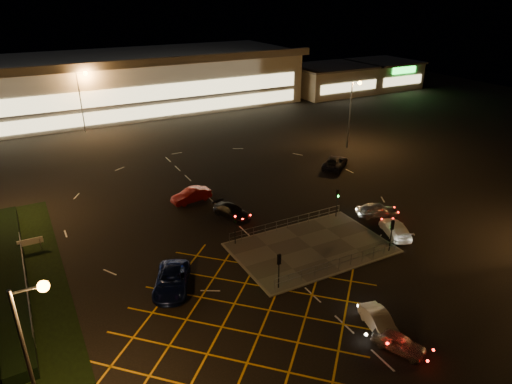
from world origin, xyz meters
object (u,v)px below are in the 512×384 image
car_left_blue (172,281)px  car_circ_red (191,195)px  car_approach_white (395,229)px  signal_ne (337,197)px  signal_nw (235,223)px  signal_sw (279,264)px  signal_se (392,229)px  car_near_silver (399,343)px  car_far_dkgrey (232,211)px  car_right_silver (377,210)px  car_queue_white (380,322)px  car_east_grey (335,162)px

car_left_blue → car_circ_red: (7.46, 14.98, -0.02)m
car_circ_red → car_approach_white: size_ratio=0.96×
signal_ne → car_left_blue: (-19.60, -3.84, -1.58)m
signal_nw → signal_sw: bearing=-90.0°
signal_sw → signal_se: bearing=-180.0°
car_near_silver → car_far_dkgrey: size_ratio=0.78×
signal_sw → car_far_dkgrey: 13.67m
signal_nw → car_right_silver: (16.00, -1.89, -1.61)m
signal_se → car_circ_red: 22.72m
car_circ_red → car_approach_white: 22.62m
car_far_dkgrey → car_right_silver: bearing=-47.9°
signal_sw → signal_se: (12.00, 0.00, 0.00)m
car_near_silver → car_approach_white: 16.37m
signal_sw → car_right_silver: signal_sw is taller
car_near_silver → car_queue_white: car_queue_white is taller
signal_sw → car_circ_red: signal_sw is taller
car_near_silver → car_approach_white: size_ratio=0.75×
car_right_silver → car_circ_red: 20.75m
signal_ne → car_east_grey: bearing=53.0°
signal_sw → car_circ_red: size_ratio=0.68×
car_left_blue → signal_se: bearing=13.7°
signal_ne → car_near_silver: size_ratio=0.87×
signal_se → car_circ_red: signal_se is taller
car_queue_white → car_far_dkgrey: (-1.55, 21.00, 0.00)m
signal_sw → signal_ne: 14.41m
car_right_silver → signal_nw: bearing=107.5°
car_queue_white → car_right_silver: car_right_silver is taller
car_near_silver → car_east_grey: bearing=34.7°
signal_ne → car_east_grey: size_ratio=0.57×
signal_se → car_near_silver: signal_se is taller
car_circ_red → car_approach_white: car_circ_red is taller
signal_sw → car_queue_white: bearing=116.6°
car_far_dkgrey → car_east_grey: (18.80, 6.63, 0.10)m
car_queue_white → car_approach_white: car_approach_white is taller
signal_nw → car_east_grey: size_ratio=0.57×
signal_se → car_left_blue: size_ratio=0.55×
car_circ_red → signal_se: bearing=23.6°
signal_ne → car_left_blue: 20.04m
car_left_blue → car_circ_red: 16.74m
signal_se → signal_ne: 7.99m
signal_sw → car_queue_white: size_ratio=0.78×
signal_se → car_approach_white: 3.90m
car_queue_white → car_right_silver: (12.17, 13.72, 0.09)m
car_left_blue → signal_sw: bearing=-2.9°
signal_sw → car_east_grey: size_ratio=0.57×
signal_se → signal_nw: (-12.00, 7.99, 0.00)m
signal_sw → signal_ne: bearing=-146.4°
signal_se → car_approach_white: (2.79, 2.15, -1.66)m
car_near_silver → car_approach_white: (11.21, 11.92, 0.09)m
car_near_silver → car_left_blue: (-11.18, 13.92, 0.17)m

